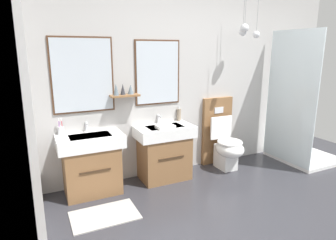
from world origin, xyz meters
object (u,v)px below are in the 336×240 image
shower_tray (299,134)px  vanity_sink_right (164,151)px  toothbrush_cup (61,130)px  vanity_sink_left (91,162)px  folded_hand_towel (165,127)px  toilet (223,142)px  soap_dispenser (179,115)px

shower_tray → vanity_sink_right: bearing=171.3°
vanity_sink_right → toothbrush_cup: 1.31m
vanity_sink_left → toothbrush_cup: (-0.29, 0.15, 0.39)m
vanity_sink_left → folded_hand_towel: 0.98m
toilet → toothbrush_cup: size_ratio=5.12×
vanity_sink_left → vanity_sink_right: 0.95m
vanity_sink_right → toothbrush_cup: size_ratio=3.83×
vanity_sink_left → toothbrush_cup: bearing=152.5°
toilet → shower_tray: bearing=-15.1°
toilet → toothbrush_cup: 2.22m
vanity_sink_left → folded_hand_towel: (0.91, -0.13, 0.36)m
toothbrush_cup → shower_tray: size_ratio=0.10×
toilet → soap_dispenser: (-0.64, 0.17, 0.43)m
folded_hand_towel → shower_tray: shower_tray is taller
shower_tray → folded_hand_towel: bearing=174.9°
soap_dispenser → shower_tray: (1.82, -0.49, -0.38)m
soap_dispenser → shower_tray: bearing=-15.1°
vanity_sink_left → vanity_sink_right: size_ratio=1.00×
vanity_sink_right → folded_hand_towel: (-0.04, -0.13, 0.36)m
toothbrush_cup → shower_tray: bearing=-8.1°
vanity_sink_left → toilet: (1.89, -0.01, -0.00)m
toilet → shower_tray: shower_tray is taller
toilet → vanity_sink_left: bearing=179.8°
toothbrush_cup → soap_dispenser: size_ratio=0.96×
soap_dispenser → vanity_sink_left: bearing=-172.5°
vanity_sink_left → folded_hand_towel: size_ratio=3.40×
vanity_sink_left → shower_tray: shower_tray is taller
vanity_sink_left → toilet: 1.89m
vanity_sink_right → shower_tray: (2.12, -0.33, 0.04)m
vanity_sink_left → vanity_sink_right: same height
toilet → soap_dispenser: 0.79m
folded_hand_towel → shower_tray: bearing=-5.1°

